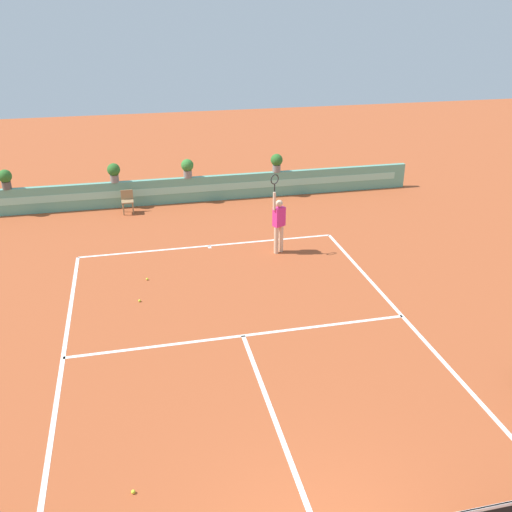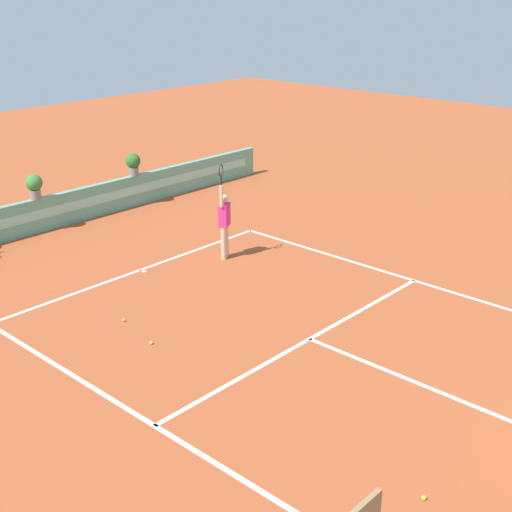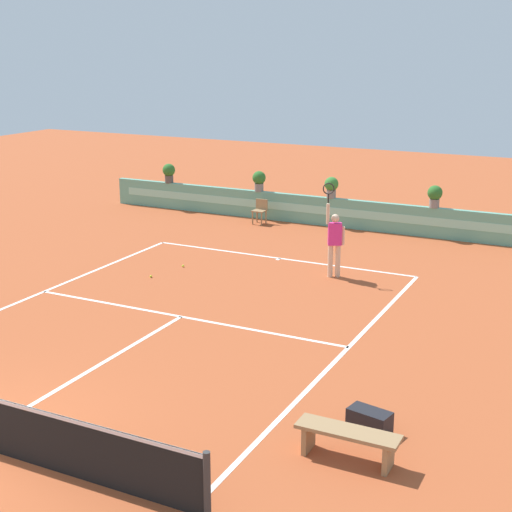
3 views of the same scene
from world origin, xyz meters
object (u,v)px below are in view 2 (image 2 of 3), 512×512
(tennis_player, at_px, (224,220))
(potted_plant_centre, at_px, (34,185))
(tennis_ball_near_baseline, at_px, (424,498))
(tennis_ball_by_sideline, at_px, (124,320))
(potted_plant_right, at_px, (133,163))
(tennis_ball_mid_court, at_px, (151,343))

(tennis_player, distance_m, potted_plant_centre, 5.92)
(tennis_ball_near_baseline, xyz_separation_m, tennis_ball_by_sideline, (0.59, 7.65, 0.00))
(tennis_ball_near_baseline, xyz_separation_m, potted_plant_centre, (2.55, 14.18, 1.38))
(potted_plant_right, bearing_deg, tennis_ball_mid_court, -126.62)
(potted_plant_centre, bearing_deg, tennis_player, -68.21)
(tennis_ball_by_sideline, bearing_deg, potted_plant_right, 49.82)
(tennis_ball_by_sideline, bearing_deg, tennis_player, 14.16)
(tennis_player, xyz_separation_m, tennis_ball_by_sideline, (-4.15, -1.05, -1.02))
(tennis_player, height_order, tennis_ball_near_baseline, tennis_player)
(potted_plant_right, bearing_deg, tennis_ball_near_baseline, -113.30)
(tennis_player, height_order, tennis_ball_by_sideline, tennis_player)
(tennis_ball_by_sideline, xyz_separation_m, potted_plant_right, (5.51, 6.53, 1.38))
(tennis_player, relative_size, tennis_ball_by_sideline, 38.01)
(potted_plant_centre, bearing_deg, tennis_ball_mid_court, -105.91)
(potted_plant_right, bearing_deg, tennis_ball_by_sideline, -130.18)
(tennis_player, xyz_separation_m, tennis_ball_mid_court, (-4.41, -2.28, -1.02))
(tennis_player, relative_size, potted_plant_right, 3.57)
(tennis_player, distance_m, tennis_ball_near_baseline, 9.96)
(potted_plant_right, bearing_deg, potted_plant_centre, 180.00)
(tennis_ball_near_baseline, relative_size, potted_plant_right, 0.09)
(tennis_ball_mid_court, height_order, potted_plant_right, potted_plant_right)
(tennis_player, relative_size, tennis_ball_near_baseline, 38.01)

